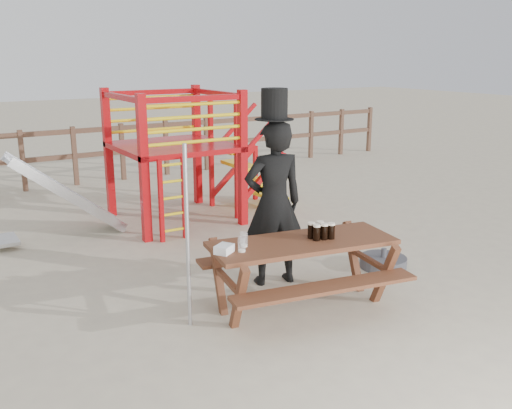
% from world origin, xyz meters
% --- Properties ---
extents(ground, '(60.00, 60.00, 0.00)m').
position_xyz_m(ground, '(0.00, 0.00, 0.00)').
color(ground, '#BEB294').
rests_on(ground, ground).
extents(back_fence, '(15.09, 0.09, 1.20)m').
position_xyz_m(back_fence, '(0.00, 7.00, 0.74)').
color(back_fence, brown).
rests_on(back_fence, ground).
extents(playground_fort, '(4.71, 1.84, 2.10)m').
position_xyz_m(playground_fort, '(0.12, 3.58, 1.07)').
color(playground_fort, '#B20B10').
rests_on(playground_fort, ground).
extents(picnic_table, '(2.13, 1.64, 0.75)m').
position_xyz_m(picnic_table, '(-0.02, -0.16, 0.47)').
color(picnic_table, brown).
rests_on(picnic_table, ground).
extents(man_with_hat, '(0.78, 0.59, 2.26)m').
position_xyz_m(man_with_hat, '(0.11, 0.58, 1.01)').
color(man_with_hat, black).
rests_on(man_with_hat, ground).
extents(metal_pole, '(0.04, 0.04, 1.82)m').
position_xyz_m(metal_pole, '(-1.21, 0.09, 0.91)').
color(metal_pole, '#B2B2B7').
rests_on(metal_pole, ground).
extents(parasol_base, '(0.59, 0.59, 0.25)m').
position_xyz_m(parasol_base, '(1.56, 0.24, 0.07)').
color(parasol_base, '#3B3B41').
rests_on(parasol_base, ground).
extents(paper_bag, '(0.23, 0.21, 0.08)m').
position_xyz_m(paper_bag, '(-0.89, -0.06, 0.79)').
color(paper_bag, white).
rests_on(paper_bag, picnic_table).
extents(stout_pints, '(0.24, 0.20, 0.17)m').
position_xyz_m(stout_pints, '(0.18, -0.21, 0.83)').
color(stout_pints, black).
rests_on(stout_pints, picnic_table).
extents(empty_glasses, '(0.17, 0.20, 0.15)m').
position_xyz_m(empty_glasses, '(-0.68, -0.06, 0.82)').
color(empty_glasses, silver).
rests_on(empty_glasses, picnic_table).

